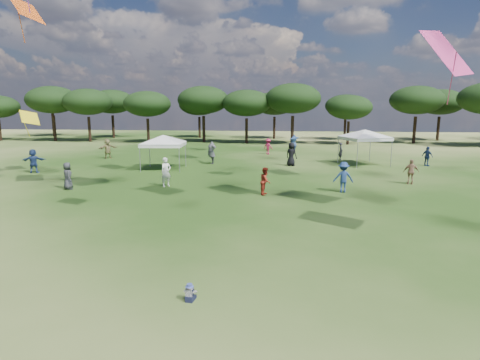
# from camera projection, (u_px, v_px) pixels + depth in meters

# --- Properties ---
(ground) EXTENTS (140.00, 140.00, 0.00)m
(ground) POSITION_uv_depth(u_px,v_px,m) (178.00, 356.00, 7.92)
(ground) COLOR #274615
(ground) RESTS_ON ground
(tree_line) EXTENTS (108.78, 17.63, 7.77)m
(tree_line) POSITION_uv_depth(u_px,v_px,m) (286.00, 101.00, 53.03)
(tree_line) COLOR black
(tree_line) RESTS_ON ground
(tent_left) EXTENTS (6.22, 6.22, 2.94)m
(tent_left) POSITION_uv_depth(u_px,v_px,m) (163.00, 137.00, 30.52)
(tent_left) COLOR gray
(tent_left) RESTS_ON ground
(tent_right) EXTENTS (6.12, 6.12, 3.21)m
(tent_right) POSITION_uv_depth(u_px,v_px,m) (365.00, 131.00, 32.75)
(tent_right) COLOR gray
(tent_right) RESTS_ON ground
(toddler) EXTENTS (0.33, 0.36, 0.47)m
(toddler) POSITION_uv_depth(u_px,v_px,m) (190.00, 293.00, 10.10)
(toddler) COLOR black
(toddler) RESTS_ON ground
(festival_crowd) EXTENTS (31.03, 22.76, 1.90)m
(festival_crowd) POSITION_uv_depth(u_px,v_px,m) (230.00, 155.00, 32.88)
(festival_crowd) COLOR navy
(festival_crowd) RESTS_ON ground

